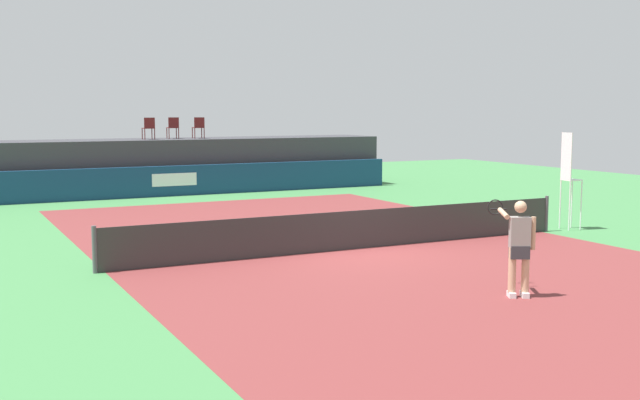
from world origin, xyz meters
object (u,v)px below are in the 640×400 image
Objects in this scene: spectator_chair_far_left at (149,127)px; net_post_far at (546,214)px; spectator_chair_center at (199,127)px; net_post_near at (94,250)px; tennis_ball at (395,214)px; spectator_chair_left at (173,127)px; tennis_player at (519,245)px; umpire_chair at (569,174)px.

net_post_far is (7.37, -14.97, -2.19)m from spectator_chair_far_left.
spectator_chair_far_left is 0.89× the size of net_post_far.
spectator_chair_center is 0.89× the size of net_post_near.
net_post_near is 14.71× the size of tennis_ball.
spectator_chair_left is 0.89× the size of net_post_far.
spectator_chair_left is at bearing 166.25° from spectator_chair_center.
tennis_player is (0.33, -20.97, -1.73)m from spectator_chair_left.
umpire_chair reaches higher than net_post_near.
tennis_player is 11.09m from tennis_ball.
spectator_chair_left is 16.75m from net_post_far.
net_post_near and net_post_far have the same top height.
spectator_chair_left is 0.50× the size of tennis_player.
spectator_chair_far_left and spectator_chair_left have the same top height.
spectator_chair_center is 16.16m from net_post_far.
tennis_ball is (-1.99, 4.75, -0.46)m from net_post_far.
spectator_chair_far_left is 0.50× the size of tennis_player.
spectator_chair_center is 0.89× the size of net_post_far.
spectator_chair_far_left reaches higher than tennis_player.
umpire_chair is 1.35m from net_post_far.
tennis_player is (6.49, -5.58, 0.46)m from net_post_near.
tennis_player is 26.03× the size of tennis_ball.
spectator_chair_center reaches higher than tennis_player.
net_post_far reaches higher than tennis_ball.
spectator_chair_left and spectator_chair_center have the same top height.
tennis_ball is (5.38, -10.22, -2.66)m from spectator_chair_far_left.
tennis_player is at bearing -110.79° from tennis_ball.
spectator_chair_left is at bearing 114.58° from umpire_chair.
spectator_chair_center is at bearing 111.64° from umpire_chair.
spectator_chair_far_left is at bearing 71.43° from net_post_near.
umpire_chair is at bearing 39.82° from tennis_player.
spectator_chair_center is at bearing -13.75° from spectator_chair_left.
spectator_chair_center is at bearing 4.45° from spectator_chair_far_left.
net_post_far is at bearing -179.27° from umpire_chair.
spectator_chair_left is 11.76m from tennis_ball.
tennis_player is at bearing -91.94° from spectator_chair_center.
net_post_far is 14.71× the size of tennis_ball.
spectator_chair_far_left is 2.17m from spectator_chair_center.
tennis_ball is at bearing -62.22° from spectator_chair_far_left.
tennis_ball is at bearing 24.54° from net_post_near.
spectator_chair_center is 16.90m from net_post_near.
spectator_chair_far_left is at bearing -175.55° from spectator_chair_center.
umpire_chair is 5.71m from tennis_ball.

